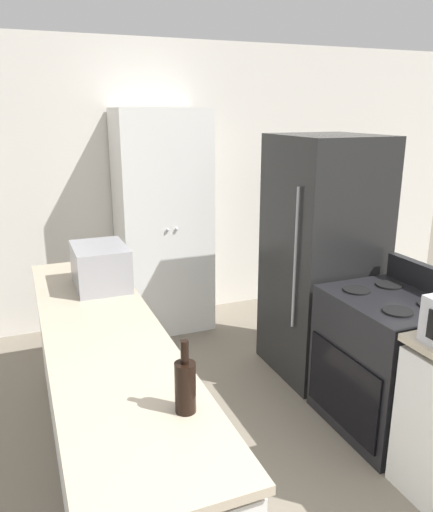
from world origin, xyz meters
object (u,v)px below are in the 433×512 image
(stove, at_px, (386,362))
(refrigerator, at_px, (322,258))
(pantry_cabinet, at_px, (163,223))
(microwave, at_px, (101,266))
(wine_bottle, at_px, (185,385))

(stove, relative_size, refrigerator, 0.57)
(pantry_cabinet, height_order, stove, pantry_cabinet)
(pantry_cabinet, relative_size, microwave, 4.51)
(refrigerator, relative_size, wine_bottle, 6.18)
(stove, relative_size, wine_bottle, 3.54)
(microwave, xyz_separation_m, wine_bottle, (0.06, -1.53, -0.03))
(pantry_cabinet, xyz_separation_m, microwave, (-0.75, -1.16, 0.02))
(pantry_cabinet, height_order, microwave, pantry_cabinet)
(refrigerator, xyz_separation_m, microwave, (-1.64, 0.07, 0.11))
(pantry_cabinet, height_order, wine_bottle, pantry_cabinet)
(pantry_cabinet, xyz_separation_m, refrigerator, (0.89, -1.23, -0.09))
(pantry_cabinet, bearing_deg, refrigerator, -54.30)
(pantry_cabinet, height_order, refrigerator, pantry_cabinet)
(refrigerator, xyz_separation_m, wine_bottle, (-1.58, -1.46, 0.08))
(pantry_cabinet, distance_m, refrigerator, 1.52)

